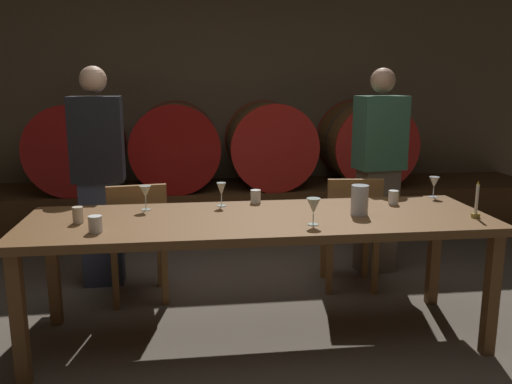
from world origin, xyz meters
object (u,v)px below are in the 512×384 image
wine_barrel_center_left (176,146)px  cup_far_right (393,197)px  chair_left (138,237)px  wine_glass_center_left (221,190)px  wine_glass_far_left (145,192)px  chair_right (351,228)px  wine_barrel_center_right (269,144)px  cup_center_left (95,224)px  cup_center_right (256,196)px  wine_glass_center_right (314,207)px  guest_right (379,171)px  cup_far_left (78,215)px  wine_glass_far_right (434,183)px  pitcher (360,200)px  guest_left (99,176)px  wine_barrel_far_right (365,143)px  wine_barrel_far_left (78,147)px  dining_table (259,228)px  candle_center (476,207)px

wine_barrel_center_left → cup_far_right: size_ratio=9.55×
chair_left → wine_glass_center_left: bearing=140.2°
wine_glass_far_left → chair_right: bearing=16.4°
wine_barrel_center_right → cup_center_left: 2.82m
cup_center_left → cup_center_right: bearing=31.5°
chair_left → wine_glass_far_left: bearing=95.8°
wine_glass_center_left → wine_glass_center_right: (0.48, -0.52, 0.00)m
guest_right → cup_far_left: (-2.16, -1.06, -0.03)m
wine_barrel_center_left → guest_right: size_ratio=0.51×
wine_glass_center_right → chair_left: bearing=140.4°
wine_glass_center_left → wine_glass_far_right: 1.48m
wine_glass_far_right → wine_glass_far_left: bearing=-176.5°
wine_barrel_center_right → wine_glass_center_left: wine_barrel_center_right is taller
chair_left → cup_far_right: chair_left is taller
wine_barrel_center_right → wine_glass_center_right: (-0.13, -2.50, -0.05)m
wine_barrel_center_left → wine_glass_far_left: (-0.15, -2.02, -0.04)m
chair_right → wine_glass_center_right: size_ratio=5.77×
pitcher → wine_glass_far_left: bearing=167.6°
wine_glass_far_right → guest_left: bearing=163.8°
wine_glass_center_left → cup_far_right: (1.12, -0.08, -0.06)m
wine_barrel_far_right → cup_far_right: 2.12m
wine_barrel_far_left → guest_right: guest_right is taller
cup_center_left → dining_table: bearing=12.8°
cup_far_right → guest_left: bearing=157.3°
guest_left → guest_right: size_ratio=1.01×
wine_barrel_center_left → guest_left: bearing=-114.5°
cup_far_left → cup_far_right: cup_far_left is taller
chair_right → candle_center: size_ratio=3.95×
cup_far_left → cup_center_right: cup_far_left is taller
chair_right → wine_glass_center_right: wine_glass_center_right is taller
wine_glass_far_left → cup_far_left: 0.45m
pitcher → wine_glass_far_left: pitcher is taller
dining_table → chair_left: 1.05m
wine_barrel_center_right → cup_center_right: size_ratio=9.90×
candle_center → cup_far_right: size_ratio=2.50×
wine_barrel_center_right → guest_right: size_ratio=0.51×
chair_left → wine_barrel_center_right: bearing=-134.2°
wine_barrel_far_right → wine_glass_far_right: 1.91m
guest_left → candle_center: 2.66m
wine_barrel_far_right → wine_glass_far_left: (-2.10, -2.02, -0.04)m
guest_left → candle_center: guest_left is taller
chair_left → wine_barrel_far_right: bearing=-151.5°
dining_table → candle_center: (1.27, -0.18, 0.13)m
wine_barrel_far_right → cup_center_right: wine_barrel_far_right is taller
candle_center → wine_glass_far_right: bearing=90.0°
chair_left → pitcher: bearing=145.7°
wine_barrel_center_left → cup_far_left: (-0.51, -2.28, -0.11)m
cup_center_left → wine_glass_center_left: bearing=35.7°
candle_center → wine_glass_far_right: size_ratio=1.55×
guest_left → cup_far_left: size_ratio=18.04×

